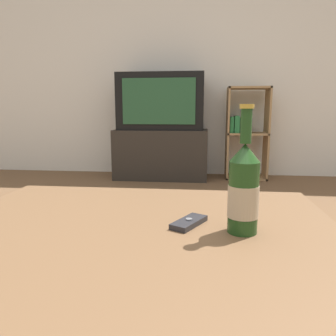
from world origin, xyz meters
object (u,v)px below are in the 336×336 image
at_px(beer_bottle, 243,189).
at_px(cell_phone, 189,222).
at_px(tv_stand, 161,154).
at_px(bookshelf, 245,131).
at_px(television, 161,102).

distance_m(beer_bottle, cell_phone, 0.17).
distance_m(tv_stand, bookshelf, 0.93).
xyz_separation_m(tv_stand, television, (0.00, -0.00, 0.55)).
bearing_deg(beer_bottle, tv_stand, 101.41).
distance_m(television, beer_bottle, 2.79).
xyz_separation_m(bookshelf, cell_phone, (-0.47, -2.78, -0.06)).
bearing_deg(beer_bottle, television, 101.43).
relative_size(beer_bottle, cell_phone, 2.44).
xyz_separation_m(bookshelf, beer_bottle, (-0.34, -2.81, 0.04)).
height_order(tv_stand, beer_bottle, beer_bottle).
height_order(television, beer_bottle, television).
bearing_deg(tv_stand, cell_phone, -81.12).
bearing_deg(beer_bottle, bookshelf, 83.06).
bearing_deg(cell_phone, tv_stand, 126.87).
bearing_deg(bookshelf, beer_bottle, -96.94).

